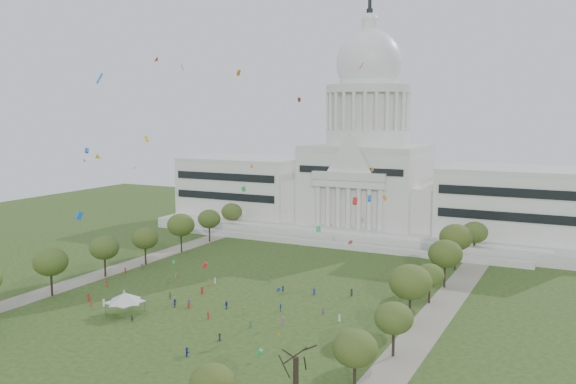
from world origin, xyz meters
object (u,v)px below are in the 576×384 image
Objects in this scene: big_bare_tree at (296,353)px; event_tent at (125,297)px; capitol at (367,176)px; person_0 at (339,318)px.

event_tent is (-55.30, 22.36, -4.58)m from big_bare_tree.
capitol is at bearing 81.75° from event_tent.
person_0 is (-8.48, 40.03, -7.83)m from big_bare_tree.
event_tent is at bearing 157.98° from big_bare_tree.
capitol is 14.94× the size of event_tent.
big_bare_tree is 41.66m from person_0.
capitol is 121.84m from event_tent.
person_0 is at bearing 101.95° from big_bare_tree.
person_0 is (29.52, -101.56, -21.45)m from capitol.
capitol is 147.23m from big_bare_tree.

